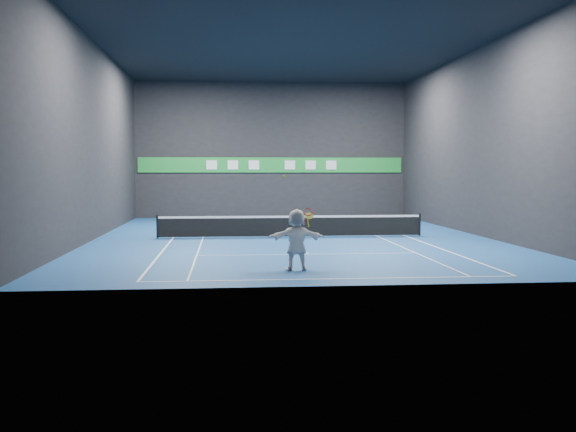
{
  "coord_description": "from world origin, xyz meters",
  "views": [
    {
      "loc": [
        -2.97,
        -29.88,
        3.08
      ],
      "look_at": [
        -0.84,
        -7.33,
        1.5
      ],
      "focal_mm": 40.0,
      "sensor_mm": 36.0,
      "label": 1
    }
  ],
  "objects": [
    {
      "name": "wall_right",
      "position": [
        9.0,
        0.0,
        4.5
      ],
      "size": [
        0.1,
        26.0,
        9.0
      ],
      "primitive_type": "cube",
      "color": "black",
      "rests_on": "ground"
    },
    {
      "name": "baseline_far",
      "position": [
        0.0,
        11.89,
        0.0
      ],
      "size": [
        10.98,
        0.08,
        0.01
      ],
      "primitive_type": "cube",
      "color": "white",
      "rests_on": "ground"
    },
    {
      "name": "tennis_net",
      "position": [
        0.0,
        0.0,
        0.54
      ],
      "size": [
        12.5,
        0.1,
        1.07
      ],
      "color": "black",
      "rests_on": "ground"
    },
    {
      "name": "wall_back",
      "position": [
        0.0,
        13.0,
        4.5
      ],
      "size": [
        18.0,
        0.1,
        9.0
      ],
      "primitive_type": "cube",
      "color": "black",
      "rests_on": "ground"
    },
    {
      "name": "service_line_far",
      "position": [
        0.0,
        6.4,
        0.0
      ],
      "size": [
        8.23,
        0.06,
        0.01
      ],
      "primitive_type": "cube",
      "color": "white",
      "rests_on": "ground"
    },
    {
      "name": "tennis_ball",
      "position": [
        -1.22,
        -10.08,
        2.91
      ],
      "size": [
        0.07,
        0.07,
        0.07
      ],
      "primitive_type": "sphere",
      "color": "#E0F629",
      "rests_on": "player"
    },
    {
      "name": "baseline_near",
      "position": [
        0.0,
        -11.89,
        0.0
      ],
      "size": [
        10.98,
        0.08,
        0.01
      ],
      "primitive_type": "cube",
      "color": "white",
      "rests_on": "ground"
    },
    {
      "name": "sideline_singles_right",
      "position": [
        4.11,
        0.0,
        0.0
      ],
      "size": [
        0.06,
        23.78,
        0.01
      ],
      "primitive_type": "cube",
      "color": "white",
      "rests_on": "ground"
    },
    {
      "name": "ground",
      "position": [
        0.0,
        0.0,
        0.0
      ],
      "size": [
        26.0,
        26.0,
        0.0
      ],
      "primitive_type": "plane",
      "color": "navy",
      "rests_on": "ground"
    },
    {
      "name": "service_line_near",
      "position": [
        0.0,
        -6.4,
        0.0
      ],
      "size": [
        8.23,
        0.06,
        0.01
      ],
      "primitive_type": "cube",
      "color": "white",
      "rests_on": "ground"
    },
    {
      "name": "player",
      "position": [
        -0.84,
        -10.17,
        0.96
      ],
      "size": [
        1.78,
        0.59,
        1.92
      ],
      "primitive_type": "imported",
      "rotation": [
        0.0,
        0.0,
        3.15
      ],
      "color": "white",
      "rests_on": "ground"
    },
    {
      "name": "ceiling",
      "position": [
        0.0,
        0.0,
        9.0
      ],
      "size": [
        26.0,
        26.0,
        0.0
      ],
      "primitive_type": "plane",
      "color": "black",
      "rests_on": "ground"
    },
    {
      "name": "sponsor_banner",
      "position": [
        0.0,
        12.93,
        3.5
      ],
      "size": [
        17.64,
        0.11,
        1.0
      ],
      "color": "green",
      "rests_on": "wall_back"
    },
    {
      "name": "tennis_racket",
      "position": [
        -0.47,
        -10.12,
        1.75
      ],
      "size": [
        0.43,
        0.3,
        0.64
      ],
      "color": "#AF1212",
      "rests_on": "player"
    },
    {
      "name": "wall_left",
      "position": [
        -9.0,
        0.0,
        4.5
      ],
      "size": [
        0.1,
        26.0,
        9.0
      ],
      "primitive_type": "cube",
      "color": "black",
      "rests_on": "ground"
    },
    {
      "name": "center_service_line",
      "position": [
        0.0,
        0.0,
        0.0
      ],
      "size": [
        0.06,
        12.8,
        0.01
      ],
      "primitive_type": "cube",
      "color": "white",
      "rests_on": "ground"
    },
    {
      "name": "wall_front",
      "position": [
        0.0,
        -13.0,
        4.5
      ],
      "size": [
        18.0,
        0.1,
        9.0
      ],
      "primitive_type": "cube",
      "color": "black",
      "rests_on": "ground"
    },
    {
      "name": "sideline_doubles_left",
      "position": [
        -5.49,
        0.0,
        0.0
      ],
      "size": [
        0.08,
        23.78,
        0.01
      ],
      "primitive_type": "cube",
      "color": "white",
      "rests_on": "ground"
    },
    {
      "name": "sideline_doubles_right",
      "position": [
        5.49,
        0.0,
        0.0
      ],
      "size": [
        0.08,
        23.78,
        0.01
      ],
      "primitive_type": "cube",
      "color": "white",
      "rests_on": "ground"
    },
    {
      "name": "sideline_singles_left",
      "position": [
        -4.11,
        0.0,
        0.0
      ],
      "size": [
        0.06,
        23.78,
        0.01
      ],
      "primitive_type": "cube",
      "color": "white",
      "rests_on": "ground"
    }
  ]
}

